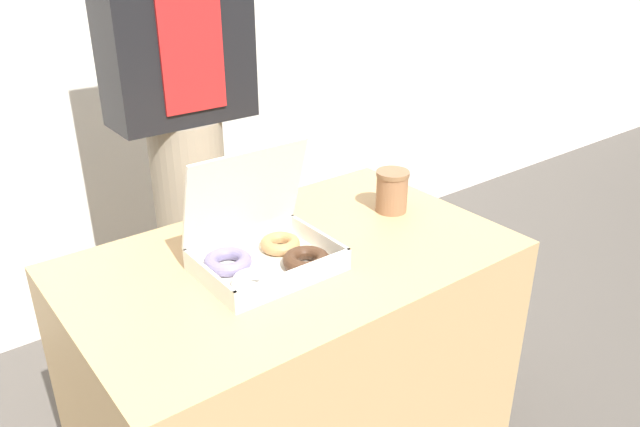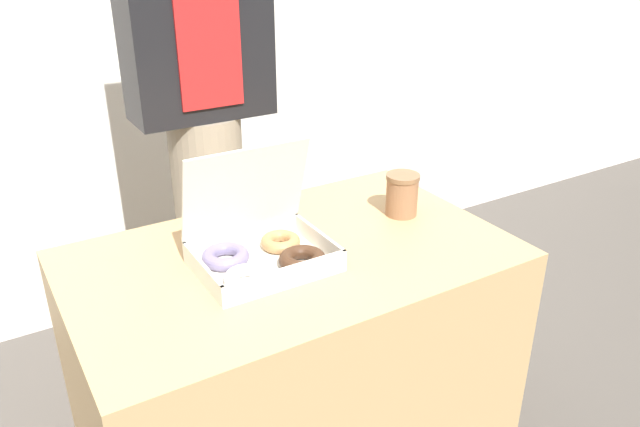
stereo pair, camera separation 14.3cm
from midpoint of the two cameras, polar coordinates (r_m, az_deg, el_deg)
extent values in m
cube|color=tan|center=(1.67, -4.89, -14.75)|extent=(1.03, 0.63, 0.73)
cube|color=silver|center=(1.41, -7.73, -5.07)|extent=(0.30, 0.22, 0.01)
cube|color=silver|center=(1.34, -13.14, -5.93)|extent=(0.01, 0.22, 0.05)
cube|color=silver|center=(1.46, -2.90, -2.50)|extent=(0.01, 0.22, 0.05)
cube|color=silver|center=(1.31, -5.39, -6.02)|extent=(0.30, 0.01, 0.05)
cube|color=silver|center=(1.48, -9.91, -2.50)|extent=(0.30, 0.01, 0.05)
cube|color=silver|center=(1.40, -9.75, 1.80)|extent=(0.30, 0.07, 0.22)
torus|color=white|center=(1.33, -9.25, -6.25)|extent=(0.12, 0.12, 0.03)
torus|color=slate|center=(1.41, -11.31, -4.41)|extent=(0.14, 0.14, 0.03)
torus|color=#422819|center=(1.39, -4.19, -4.39)|extent=(0.15, 0.15, 0.03)
torus|color=#B27F4C|center=(1.47, -6.44, -2.84)|extent=(0.13, 0.13, 0.03)
cylinder|color=#8C6042|center=(1.66, 4.15, 1.80)|extent=(0.08, 0.08, 0.10)
cylinder|color=brown|center=(1.63, 4.21, 3.61)|extent=(0.09, 0.09, 0.01)
cylinder|color=gray|center=(2.01, -13.18, -4.37)|extent=(0.22, 0.22, 0.92)
cube|color=black|center=(1.78, -15.65, 17.26)|extent=(0.39, 0.18, 0.58)
cube|color=red|center=(1.70, -14.16, 15.11)|extent=(0.18, 0.01, 0.37)
camera|label=1|loc=(0.07, -92.86, -1.35)|focal=35.00mm
camera|label=2|loc=(0.07, 87.14, 1.35)|focal=35.00mm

